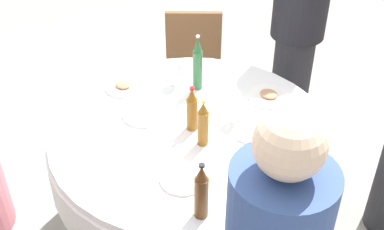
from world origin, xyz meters
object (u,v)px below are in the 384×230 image
at_px(bottle_amber_north, 192,109).
at_px(person_far, 296,40).
at_px(bottle_amber_right, 203,124).
at_px(plate_outer, 144,115).
at_px(wine_glass_south, 235,105).
at_px(chair_east, 194,50).
at_px(bottle_brown_far, 201,192).
at_px(wine_glass_front, 175,69).
at_px(plate_mid, 269,96).
at_px(plate_inner, 123,87).
at_px(dining_table, 192,149).
at_px(bottle_green_south, 198,64).
at_px(plate_rear, 183,179).

xyz_separation_m(bottle_amber_north, person_far, (-0.25, 1.01, -0.02)).
height_order(bottle_amber_right, plate_outer, bottle_amber_right).
bearing_deg(bottle_amber_north, wine_glass_south, 67.97).
distance_m(wine_glass_south, chair_east, 1.25).
xyz_separation_m(bottle_amber_north, bottle_brown_far, (0.52, -0.33, 0.02)).
xyz_separation_m(wine_glass_front, plate_mid, (0.43, 0.35, -0.09)).
bearing_deg(person_far, wine_glass_south, -81.13).
distance_m(plate_mid, chair_east, 1.08).
distance_m(plate_mid, plate_inner, 0.84).
height_order(plate_outer, person_far, person_far).
distance_m(dining_table, bottle_green_south, 0.49).
xyz_separation_m(wine_glass_front, chair_east, (-0.60, 0.57, -0.33)).
bearing_deg(dining_table, wine_glass_front, 157.40).
relative_size(bottle_amber_north, bottle_amber_right, 0.98).
distance_m(bottle_amber_right, wine_glass_south, 0.25).
bearing_deg(plate_outer, plate_rear, -12.20).
bearing_deg(dining_table, bottle_green_south, 139.49).
bearing_deg(bottle_amber_right, bottle_green_south, 146.72).
relative_size(bottle_amber_north, wine_glass_south, 1.74).
xyz_separation_m(bottle_amber_right, chair_east, (-1.14, 0.77, -0.34)).
bearing_deg(plate_inner, bottle_amber_north, 11.32).
bearing_deg(bottle_amber_north, bottle_amber_right, -12.97).
bearing_deg(plate_rear, wine_glass_front, 148.23).
height_order(bottle_amber_right, plate_rear, bottle_amber_right).
distance_m(dining_table, plate_outer, 0.32).
height_order(bottle_green_south, person_far, person_far).
bearing_deg(bottle_amber_north, plate_inner, -168.68).
distance_m(dining_table, bottle_brown_far, 0.67).
bearing_deg(wine_glass_south, dining_table, -110.77).
xyz_separation_m(plate_outer, plate_mid, (0.27, 0.67, 0.00)).
relative_size(dining_table, plate_rear, 7.04).
bearing_deg(wine_glass_south, plate_outer, -131.56).
height_order(wine_glass_south, plate_inner, wine_glass_south).
bearing_deg(bottle_amber_north, plate_mid, 86.69).
distance_m(bottle_brown_far, plate_mid, 0.98).
bearing_deg(person_far, plate_inner, -118.63).
relative_size(wine_glass_front, plate_outer, 0.61).
xyz_separation_m(plate_rear, plate_inner, (-0.84, 0.16, 0.00)).
bearing_deg(plate_outer, bottle_green_south, 97.70).
xyz_separation_m(bottle_amber_right, plate_inner, (-0.68, -0.08, -0.11)).
relative_size(bottle_amber_right, bottle_brown_far, 0.91).
relative_size(wine_glass_front, plate_rear, 0.66).
relative_size(bottle_amber_north, bottle_brown_far, 0.89).
bearing_deg(plate_outer, plate_mid, 68.19).
relative_size(dining_table, wine_glass_south, 10.37).
height_order(wine_glass_south, wine_glass_front, wine_glass_south).
relative_size(dining_table, wine_glass_front, 10.72).
xyz_separation_m(bottle_amber_north, plate_mid, (0.03, 0.52, -0.11)).
distance_m(wine_glass_south, plate_mid, 0.32).
bearing_deg(bottle_brown_far, person_far, 120.09).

